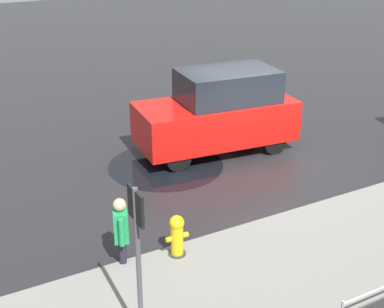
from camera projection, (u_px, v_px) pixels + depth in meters
ground_plane at (253, 157)px, 13.22m from camera, size 60.00×60.00×0.00m
kerb_strip at (382, 238)px, 9.84m from camera, size 24.00×3.20×0.04m
moving_hatchback at (219, 112)px, 13.20m from camera, size 4.05×2.08×2.06m
fire_hydrant at (177, 236)px, 9.19m from camera, size 0.42×0.31×0.80m
pedestrian at (121, 227)px, 8.93m from camera, size 0.34×0.54×1.22m
sign_post at (138, 245)px, 6.85m from camera, size 0.07×0.44×2.40m
puddle_patch at (166, 165)px, 12.76m from camera, size 2.75×2.75×0.01m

